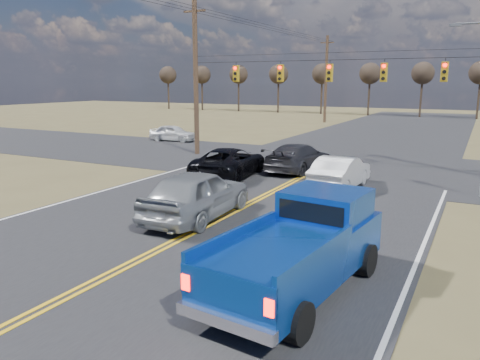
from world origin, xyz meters
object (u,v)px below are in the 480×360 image
at_px(black_suv, 229,162).
at_px(dgrey_car_queue, 298,157).
at_px(silver_suv, 197,194).
at_px(pickup_truck, 301,248).
at_px(cross_car_west, 173,133).
at_px(white_car_queue, 340,172).

height_order(black_suv, dgrey_car_queue, black_suv).
relative_size(black_suv, dgrey_car_queue, 1.05).
height_order(silver_suv, dgrey_car_queue, silver_suv).
height_order(pickup_truck, silver_suv, pickup_truck).
xyz_separation_m(silver_suv, cross_car_west, (-13.75, 17.73, -0.23)).
xyz_separation_m(pickup_truck, white_car_queue, (-2.15, 10.91, -0.30)).
bearing_deg(white_car_queue, dgrey_car_queue, -42.91).
relative_size(pickup_truck, black_suv, 1.10).
bearing_deg(white_car_queue, cross_car_west, -30.38).
xyz_separation_m(dgrey_car_queue, cross_car_west, (-13.75, 7.50, -0.08)).
xyz_separation_m(pickup_truck, black_suv, (-7.97, 10.97, -0.30)).
relative_size(pickup_truck, white_car_queue, 1.30).
xyz_separation_m(silver_suv, dgrey_car_queue, (0.00, 10.23, -0.15)).
relative_size(pickup_truck, dgrey_car_queue, 1.15).
relative_size(white_car_queue, cross_car_west, 1.17).
bearing_deg(cross_car_west, white_car_queue, -127.49).
bearing_deg(dgrey_car_queue, pickup_truck, 116.32).
height_order(silver_suv, cross_car_west, silver_suv).
distance_m(pickup_truck, black_suv, 13.57).
relative_size(black_suv, white_car_queue, 1.18).
height_order(black_suv, cross_car_west, black_suv).
relative_size(silver_suv, cross_car_west, 1.34).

